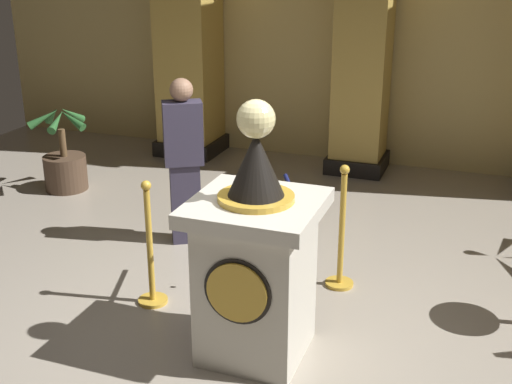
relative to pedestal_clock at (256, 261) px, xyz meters
name	(u,v)px	position (x,y,z in m)	size (l,w,h in m)	color
ground_plane	(237,338)	(-0.18, 0.10, -0.71)	(10.92, 10.92, 0.00)	#9E9384
back_wall	(373,9)	(-0.18, 4.74, 1.26)	(10.92, 0.16, 3.94)	tan
pedestal_clock	(256,261)	(0.00, 0.00, 0.00)	(0.85, 0.85, 1.82)	beige
stanchion_near	(341,244)	(0.33, 1.16, -0.33)	(0.24, 0.24, 1.08)	gold
stanchion_far	(151,261)	(-1.02, 0.36, -0.34)	(0.24, 0.24, 1.04)	gold
velvet_rope	(248,205)	(-0.34, 0.76, 0.08)	(1.11, 1.10, 0.22)	#141947
column_left	(188,14)	(-2.52, 4.29, 1.17)	(0.85, 0.85, 3.79)	black
column_centre_rear	(365,20)	(-0.18, 4.29, 1.17)	(0.75, 0.75, 3.79)	black
potted_palm_left	(65,164)	(-3.26, 2.38, -0.40)	(0.71, 0.71, 1.02)	#4C3828
bystander_guest	(184,158)	(-1.28, 1.55, 0.14)	(0.42, 0.37, 1.60)	#383347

